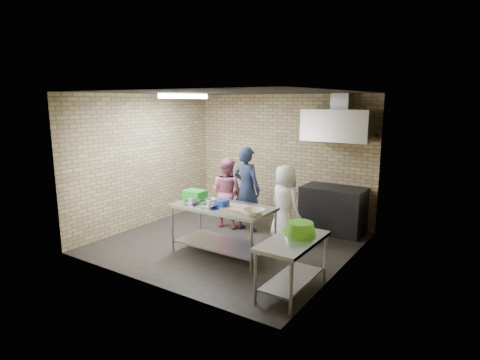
# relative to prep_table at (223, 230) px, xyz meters

# --- Properties ---
(floor) EXTENTS (4.20, 4.20, 0.00)m
(floor) POSITION_rel_prep_table_xyz_m (-0.22, 0.51, -0.42)
(floor) COLOR black
(floor) RESTS_ON ground
(ceiling) EXTENTS (4.20, 4.20, 0.00)m
(ceiling) POSITION_rel_prep_table_xyz_m (-0.22, 0.51, 2.28)
(ceiling) COLOR black
(ceiling) RESTS_ON ground
(back_wall) EXTENTS (4.20, 0.06, 2.70)m
(back_wall) POSITION_rel_prep_table_xyz_m (-0.22, 2.51, 0.93)
(back_wall) COLOR tan
(back_wall) RESTS_ON ground
(front_wall) EXTENTS (4.20, 0.06, 2.70)m
(front_wall) POSITION_rel_prep_table_xyz_m (-0.22, -1.49, 0.93)
(front_wall) COLOR tan
(front_wall) RESTS_ON ground
(left_wall) EXTENTS (0.06, 4.00, 2.70)m
(left_wall) POSITION_rel_prep_table_xyz_m (-2.32, 0.51, 0.93)
(left_wall) COLOR tan
(left_wall) RESTS_ON ground
(right_wall) EXTENTS (0.06, 4.00, 2.70)m
(right_wall) POSITION_rel_prep_table_xyz_m (1.88, 0.51, 0.93)
(right_wall) COLOR tan
(right_wall) RESTS_ON ground
(prep_table) EXTENTS (1.70, 0.85, 0.85)m
(prep_table) POSITION_rel_prep_table_xyz_m (0.00, 0.00, 0.00)
(prep_table) COLOR silver
(prep_table) RESTS_ON floor
(side_counter) EXTENTS (0.60, 1.20, 0.75)m
(side_counter) POSITION_rel_prep_table_xyz_m (1.58, -0.59, -0.05)
(side_counter) COLOR silver
(side_counter) RESTS_ON floor
(stove) EXTENTS (1.20, 0.70, 0.90)m
(stove) POSITION_rel_prep_table_xyz_m (1.13, 2.16, 0.03)
(stove) COLOR black
(stove) RESTS_ON floor
(range_hood) EXTENTS (1.30, 0.60, 0.60)m
(range_hood) POSITION_rel_prep_table_xyz_m (1.13, 2.21, 1.68)
(range_hood) COLOR silver
(range_hood) RESTS_ON back_wall
(hood_duct) EXTENTS (0.35, 0.30, 0.30)m
(hood_duct) POSITION_rel_prep_table_xyz_m (1.13, 2.36, 2.13)
(hood_duct) COLOR #A5A8AD
(hood_duct) RESTS_ON back_wall
(wall_shelf) EXTENTS (0.80, 0.20, 0.04)m
(wall_shelf) POSITION_rel_prep_table_xyz_m (1.43, 2.40, 1.50)
(wall_shelf) COLOR #3F2B19
(wall_shelf) RESTS_ON back_wall
(fluorescent_fixture) EXTENTS (0.10, 1.25, 0.08)m
(fluorescent_fixture) POSITION_rel_prep_table_xyz_m (-1.22, 0.51, 2.22)
(fluorescent_fixture) COLOR white
(fluorescent_fixture) RESTS_ON ceiling
(green_crate) EXTENTS (0.38, 0.28, 0.15)m
(green_crate) POSITION_rel_prep_table_xyz_m (-0.70, 0.12, 0.50)
(green_crate) COLOR green
(green_crate) RESTS_ON prep_table
(blue_tub) EXTENTS (0.19, 0.19, 0.12)m
(blue_tub) POSITION_rel_prep_table_xyz_m (0.05, -0.10, 0.49)
(blue_tub) COLOR #1834B5
(blue_tub) RESTS_ON prep_table
(cutting_board) EXTENTS (0.52, 0.40, 0.03)m
(cutting_board) POSITION_rel_prep_table_xyz_m (0.35, -0.02, 0.44)
(cutting_board) COLOR tan
(cutting_board) RESTS_ON prep_table
(mixing_bowl_a) EXTENTS (0.30, 0.30, 0.06)m
(mixing_bowl_a) POSITION_rel_prep_table_xyz_m (-0.50, -0.20, 0.46)
(mixing_bowl_a) COLOR #B2B4B9
(mixing_bowl_a) RESTS_ON prep_table
(mixing_bowl_b) EXTENTS (0.23, 0.23, 0.06)m
(mixing_bowl_b) POSITION_rel_prep_table_xyz_m (-0.30, 0.05, 0.46)
(mixing_bowl_b) COLOR silver
(mixing_bowl_b) RESTS_ON prep_table
(mixing_bowl_c) EXTENTS (0.28, 0.28, 0.06)m
(mixing_bowl_c) POSITION_rel_prep_table_xyz_m (-0.10, -0.22, 0.45)
(mixing_bowl_c) COLOR silver
(mixing_bowl_c) RESTS_ON prep_table
(ceramic_bowl) EXTENTS (0.37, 0.37, 0.08)m
(ceramic_bowl) POSITION_rel_prep_table_xyz_m (0.70, -0.15, 0.46)
(ceramic_bowl) COLOR #F1EAC0
(ceramic_bowl) RESTS_ON prep_table
(green_basin) EXTENTS (0.46, 0.46, 0.17)m
(green_basin) POSITION_rel_prep_table_xyz_m (1.56, -0.34, 0.41)
(green_basin) COLOR #59C626
(green_basin) RESTS_ON side_counter
(bottle_green) EXTENTS (0.06, 0.06, 0.15)m
(bottle_green) POSITION_rel_prep_table_xyz_m (1.58, 2.40, 1.59)
(bottle_green) COLOR green
(bottle_green) RESTS_ON wall_shelf
(man_navy) EXTENTS (0.66, 0.47, 1.69)m
(man_navy) POSITION_rel_prep_table_xyz_m (-0.35, 1.29, 0.42)
(man_navy) COLOR black
(man_navy) RESTS_ON floor
(woman_pink) EXTENTS (0.70, 0.56, 1.42)m
(woman_pink) POSITION_rel_prep_table_xyz_m (-0.84, 1.30, 0.29)
(woman_pink) COLOR #D36F93
(woman_pink) RESTS_ON floor
(woman_white) EXTENTS (0.81, 0.69, 1.42)m
(woman_white) POSITION_rel_prep_table_xyz_m (0.56, 1.18, 0.29)
(woman_white) COLOR white
(woman_white) RESTS_ON floor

